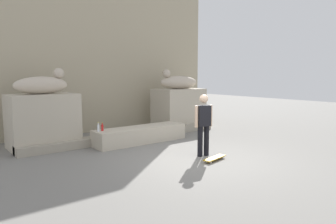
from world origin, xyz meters
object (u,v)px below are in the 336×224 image
statue_reclining_right (178,82)px  skater (204,122)px  statue_reclining_left (43,84)px  bottle_red (102,128)px  skateboard (215,158)px  bottle_clear (98,128)px

statue_reclining_right → skater: statue_reclining_right is taller
statue_reclining_left → bottle_red: bearing=-46.0°
statue_reclining_left → bottle_red: (1.34, -1.14, -1.29)m
skateboard → bottle_red: bottle_red is taller
statue_reclining_left → statue_reclining_right: same height
skater → bottle_red: size_ratio=6.55×
skater → bottle_red: skater is taller
statue_reclining_right → skater: (-2.24, -3.72, -0.98)m
statue_reclining_right → bottle_red: 4.30m
bottle_red → skateboard: bearing=-62.7°
statue_reclining_left → statue_reclining_right: (5.27, 0.00, 0.00)m
statue_reclining_left → bottle_red: 2.18m
skateboard → bottle_clear: size_ratio=2.91×
bottle_red → bottle_clear: bearing=-162.7°
skateboard → skater: bearing=-112.2°
skateboard → bottle_red: bearing=-74.2°
statue_reclining_right → skateboard: (-2.34, -4.23, -1.84)m
bottle_clear → skater: bearing=-53.9°
skateboard → bottle_clear: bottle_clear is taller
skater → skateboard: (-0.10, -0.52, -0.86)m
statue_reclining_right → bottle_clear: statue_reclining_right is taller
statue_reclining_left → statue_reclining_right: size_ratio=0.98×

